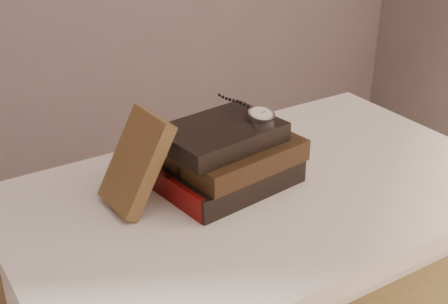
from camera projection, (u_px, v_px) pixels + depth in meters
table at (261, 226)px, 1.23m from camera, size 1.00×0.60×0.75m
book_stack at (229, 157)px, 1.18m from camera, size 0.28×0.21×0.13m
journal at (136, 162)px, 1.10m from camera, size 0.12×0.12×0.18m
pocket_watch at (259, 114)px, 1.17m from camera, size 0.06×0.16×0.02m
eyeglasses at (164, 149)px, 1.18m from camera, size 0.12×0.14×0.05m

